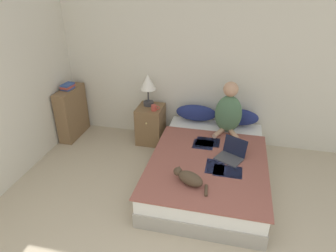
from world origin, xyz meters
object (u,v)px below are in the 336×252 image
at_px(cat_tabby, 189,178).
at_px(laptop_open, 231,154).
at_px(book_stack_top, 68,86).
at_px(bed, 209,167).
at_px(pillow_near, 196,113).
at_px(person_sitting, 229,111).
at_px(pillow_far, 237,117).
at_px(nightstand, 151,124).
at_px(table_lamp, 148,84).
at_px(coffee_mug, 154,108).
at_px(bookshelf, 72,113).

bearing_deg(cat_tabby, laptop_open, -100.08).
bearing_deg(book_stack_top, bed, -16.96).
height_order(pillow_near, person_sitting, person_sitting).
bearing_deg(pillow_far, nightstand, -175.44).
bearing_deg(table_lamp, person_sitting, -9.90).
relative_size(pillow_near, pillow_far, 1.00).
relative_size(bed, pillow_near, 3.35).
distance_m(pillow_near, person_sitting, 0.60).
height_order(laptop_open, coffee_mug, coffee_mug).
bearing_deg(coffee_mug, bookshelf, 179.92).
relative_size(pillow_far, book_stack_top, 2.67).
xyz_separation_m(person_sitting, cat_tabby, (-0.35, -1.34, -0.26)).
bearing_deg(pillow_far, laptop_open, -92.73).
xyz_separation_m(bed, coffee_mug, (-0.94, 0.73, 0.46)).
height_order(bed, pillow_near, pillow_near).
bearing_deg(book_stack_top, laptop_open, -15.69).
bearing_deg(nightstand, bed, -38.80).
bearing_deg(bed, book_stack_top, 163.04).
height_order(pillow_near, nightstand, pillow_near).
distance_m(person_sitting, coffee_mug, 1.13).
height_order(table_lamp, bookshelf, table_lamp).
xyz_separation_m(cat_tabby, coffee_mug, (-0.78, 1.38, 0.17)).
distance_m(cat_tabby, laptop_open, 0.77).
xyz_separation_m(pillow_far, person_sitting, (-0.14, -0.26, 0.20)).
xyz_separation_m(bed, bookshelf, (-2.38, 0.73, 0.22)).
bearing_deg(laptop_open, nightstand, 174.24).
bearing_deg(book_stack_top, bookshelf, 87.59).
xyz_separation_m(pillow_far, cat_tabby, (-0.48, -1.60, -0.05)).
height_order(laptop_open, nightstand, laptop_open).
xyz_separation_m(coffee_mug, book_stack_top, (-1.43, -0.00, 0.23)).
height_order(bed, nightstand, nightstand).
distance_m(laptop_open, bookshelf, 2.75).
relative_size(bed, laptop_open, 5.21).
bearing_deg(person_sitting, coffee_mug, 177.79).
bearing_deg(book_stack_top, person_sitting, -0.91).
bearing_deg(pillow_near, bed, -71.33).
distance_m(person_sitting, bookshelf, 2.58).
bearing_deg(bed, pillow_far, 71.35).
xyz_separation_m(pillow_near, person_sitting, (0.50, -0.26, 0.20)).
bearing_deg(bookshelf, cat_tabby, -32.08).
xyz_separation_m(pillow_far, laptop_open, (-0.05, -0.97, -0.08)).
height_order(pillow_far, person_sitting, person_sitting).
distance_m(pillow_far, book_stack_top, 2.73).
relative_size(pillow_far, coffee_mug, 4.69).
bearing_deg(cat_tabby, nightstand, -35.12).
relative_size(nightstand, bookshelf, 0.73).
height_order(person_sitting, bookshelf, person_sitting).
distance_m(cat_tabby, book_stack_top, 2.64).
distance_m(bed, nightstand, 1.34).
relative_size(cat_tabby, coffee_mug, 3.10).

